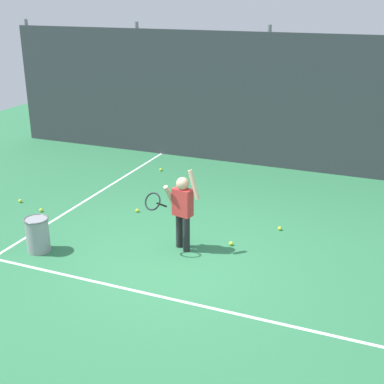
% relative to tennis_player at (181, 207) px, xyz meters
% --- Properties ---
extents(ground_plane, '(20.00, 20.00, 0.00)m').
position_rel_tennis_player_xyz_m(ground_plane, '(0.05, -0.50, -0.73)').
color(ground_plane, '#2D7247').
extents(court_line_baseline, '(9.00, 0.05, 0.00)m').
position_rel_tennis_player_xyz_m(court_line_baseline, '(0.05, -1.41, -0.72)').
color(court_line_baseline, white).
rests_on(court_line_baseline, ground).
extents(court_line_sideline, '(0.05, 9.00, 0.00)m').
position_rel_tennis_player_xyz_m(court_line_sideline, '(-2.58, 0.50, -0.72)').
color(court_line_sideline, white).
rests_on(court_line_sideline, ground).
extents(back_fence_windscreen, '(13.32, 0.08, 3.03)m').
position_rel_tennis_player_xyz_m(back_fence_windscreen, '(0.05, 4.71, 0.79)').
color(back_fence_windscreen, '#383D42').
rests_on(back_fence_windscreen, ground).
extents(fence_post_0, '(0.09, 0.09, 3.18)m').
position_rel_tennis_player_xyz_m(fence_post_0, '(-6.46, 4.77, 0.87)').
color(fence_post_0, slate).
rests_on(fence_post_0, ground).
extents(fence_post_1, '(0.09, 0.09, 3.18)m').
position_rel_tennis_player_xyz_m(fence_post_1, '(-3.21, 4.77, 0.87)').
color(fence_post_1, slate).
rests_on(fence_post_1, ground).
extents(fence_post_2, '(0.09, 0.09, 3.18)m').
position_rel_tennis_player_xyz_m(fence_post_2, '(0.05, 4.77, 0.87)').
color(fence_post_2, slate).
rests_on(fence_post_2, ground).
extents(tennis_player, '(0.81, 0.57, 1.35)m').
position_rel_tennis_player_xyz_m(tennis_player, '(0.00, 0.00, 0.00)').
color(tennis_player, '#232326').
rests_on(tennis_player, ground).
extents(ball_hopper, '(0.38, 0.38, 0.56)m').
position_rel_tennis_player_xyz_m(ball_hopper, '(-2.06, -0.92, -0.44)').
color(ball_hopper, gray).
rests_on(ball_hopper, ground).
extents(tennis_ball_0, '(0.07, 0.07, 0.07)m').
position_rel_tennis_player_xyz_m(tennis_ball_0, '(1.28, 1.29, -0.69)').
color(tennis_ball_0, '#CCE033').
rests_on(tennis_ball_0, ground).
extents(tennis_ball_1, '(0.07, 0.07, 0.07)m').
position_rel_tennis_player_xyz_m(tennis_ball_1, '(-3.03, 0.40, -0.69)').
color(tennis_ball_1, '#CCE033').
rests_on(tennis_ball_1, ground).
extents(tennis_ball_2, '(0.07, 0.07, 0.07)m').
position_rel_tennis_player_xyz_m(tennis_ball_2, '(-3.70, 0.63, -0.69)').
color(tennis_ball_2, '#CCE033').
rests_on(tennis_ball_2, ground).
extents(tennis_ball_4, '(0.07, 0.07, 0.07)m').
position_rel_tennis_player_xyz_m(tennis_ball_4, '(0.69, 0.41, -0.69)').
color(tennis_ball_4, '#CCE033').
rests_on(tennis_ball_4, ground).
extents(tennis_ball_5, '(0.07, 0.07, 0.07)m').
position_rel_tennis_player_xyz_m(tennis_ball_5, '(-1.36, 1.06, -0.69)').
color(tennis_ball_5, '#CCE033').
rests_on(tennis_ball_5, ground).
extents(tennis_ball_6, '(0.07, 0.07, 0.07)m').
position_rel_tennis_player_xyz_m(tennis_ball_6, '(-1.99, 3.41, -0.69)').
color(tennis_ball_6, '#CCE033').
rests_on(tennis_ball_6, ground).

